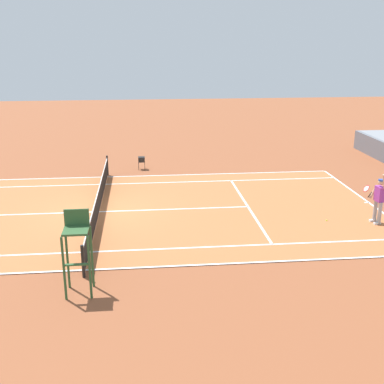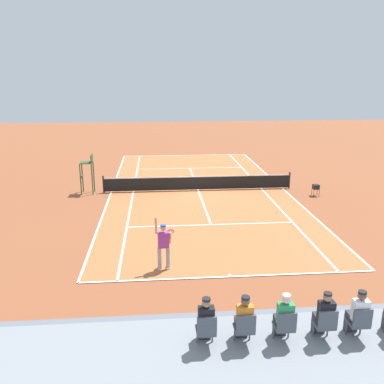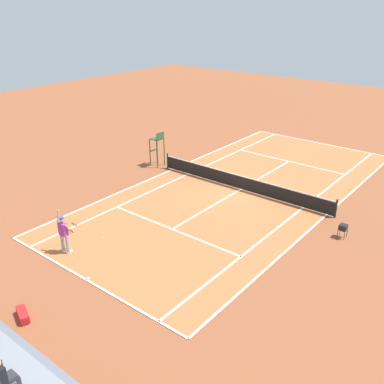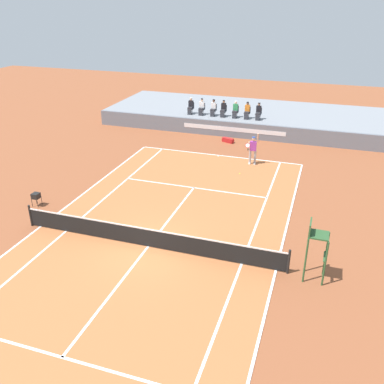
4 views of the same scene
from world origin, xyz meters
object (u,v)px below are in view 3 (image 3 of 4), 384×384
spectator_seated_0 (4,377)px  umpire_chair (158,144)px  equipment_bag (23,315)px  tennis_player (64,233)px  ball_hopper (343,227)px  tennis_ball (103,238)px

spectator_seated_0 → umpire_chair: bearing=-58.4°
umpire_chair → equipment_bag: bearing=115.1°
tennis_player → ball_hopper: (-9.42, -9.23, -0.42)m
ball_hopper → tennis_player: bearing=44.4°
tennis_ball → ball_hopper: 11.66m
tennis_ball → ball_hopper: size_ratio=0.10×
tennis_player → tennis_ball: 2.14m
spectator_seated_0 → umpire_chair: spectator_seated_0 is taller
equipment_bag → tennis_player: bearing=-56.3°
tennis_ball → equipment_bag: 6.03m
tennis_player → umpire_chair: 11.92m
equipment_bag → ball_hopper: 14.73m
tennis_player → tennis_ball: (-0.39, -1.87, -0.96)m
equipment_bag → ball_hopper: size_ratio=1.36×
tennis_ball → umpire_chair: bearing=-62.3°
spectator_seated_0 → tennis_player: (6.26, -6.35, -0.80)m
tennis_ball → tennis_player: bearing=78.2°
ball_hopper → equipment_bag: bearing=62.0°
spectator_seated_0 → tennis_ball: bearing=-54.4°
tennis_player → spectator_seated_0: bearing=134.6°
tennis_ball → equipment_bag: size_ratio=0.07×
spectator_seated_0 → equipment_bag: size_ratio=1.32×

